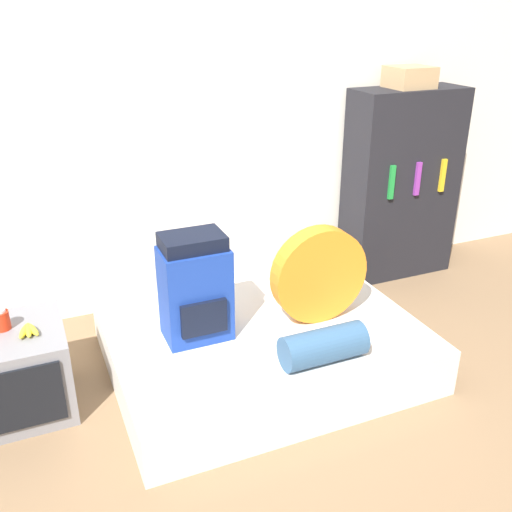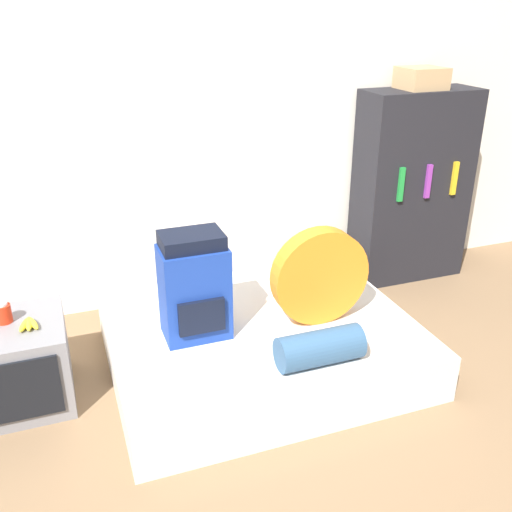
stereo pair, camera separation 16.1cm
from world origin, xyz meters
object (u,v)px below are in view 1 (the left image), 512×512
backpack (195,289)px  bookshelf (401,185)px  television (17,371)px  sleeping_roll (323,346)px  canister (1,320)px  cardboard_box (410,77)px  tent_bag (319,275)px

backpack → bookshelf: bookshelf is taller
television → sleeping_roll: bearing=-22.0°
sleeping_roll → canister: bearing=156.6°
backpack → cardboard_box: size_ratio=2.07×
canister → bookshelf: bookshelf is taller
television → canister: size_ratio=4.83×
canister → backpack: bearing=-9.1°
television → cardboard_box: cardboard_box is taller
canister → cardboard_box: (2.99, 0.65, 1.04)m
sleeping_roll → cardboard_box: 2.28m
backpack → cardboard_box: 2.34m
tent_bag → sleeping_roll: size_ratio=1.27×
television → backpack: bearing=-6.2°
television → cardboard_box: bearing=13.4°
tent_bag → cardboard_box: cardboard_box is taller
backpack → sleeping_roll: backpack is taller
tent_bag → television: (-1.75, 0.21, -0.35)m
tent_bag → canister: tent_bag is taller
television → cardboard_box: (2.96, 0.70, 1.34)m
backpack → canister: bearing=170.9°
cardboard_box → tent_bag: bearing=-143.2°
backpack → television: 1.07m
backpack → tent_bag: backpack is taller
backpack → canister: backpack is taller
backpack → television: (-1.00, 0.11, -0.36)m
bookshelf → cardboard_box: 0.83m
canister → television: bearing=-63.7°
sleeping_roll → cardboard_box: cardboard_box is taller
television → bookshelf: size_ratio=0.39×
tent_bag → television: size_ratio=1.03×
tent_bag → cardboard_box: bearing=36.8°
tent_bag → sleeping_roll: tent_bag is taller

